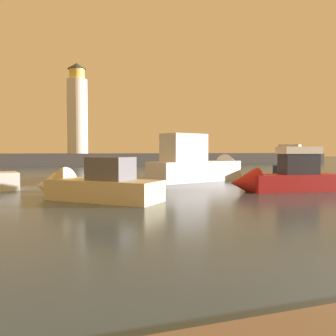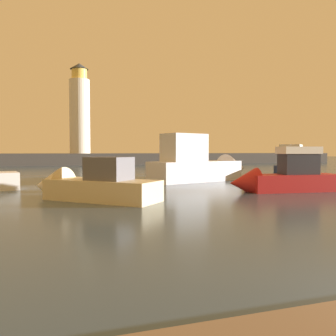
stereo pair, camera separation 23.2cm
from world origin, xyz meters
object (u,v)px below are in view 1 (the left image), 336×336
object	(u,v)px
lighthouse	(77,111)
motorboat_1	(86,186)
motorboat_0	(203,165)
motorboat_3	(282,178)
motorboat_2	(292,167)

from	to	relation	value
lighthouse	motorboat_1	bearing A→B (deg)	-93.69
lighthouse	motorboat_0	size ratio (longest dim) A/B	1.56
lighthouse	motorboat_3	size ratio (longest dim) A/B	2.25
motorboat_1	motorboat_3	xyz separation A→B (m)	(10.29, -0.11, 0.13)
motorboat_0	motorboat_1	distance (m)	12.00
lighthouse	motorboat_2	distance (m)	36.69
lighthouse	motorboat_3	bearing A→B (deg)	-79.55
motorboat_0	motorboat_3	xyz separation A→B (m)	(1.12, -7.84, -0.38)
lighthouse	motorboat_0	world-z (taller)	lighthouse
motorboat_1	motorboat_2	xyz separation A→B (m)	(17.74, 8.70, 0.25)
lighthouse	motorboat_2	bearing A→B (deg)	-65.14
lighthouse	motorboat_0	distance (m)	34.96
motorboat_0	motorboat_1	xyz separation A→B (m)	(-9.17, -7.72, -0.51)
motorboat_0	motorboat_1	size ratio (longest dim) A/B	1.53
lighthouse	motorboat_1	world-z (taller)	lighthouse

